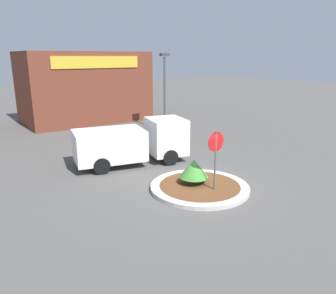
{
  "coord_description": "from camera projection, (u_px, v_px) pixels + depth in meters",
  "views": [
    {
      "loc": [
        -8.48,
        -9.82,
        5.43
      ],
      "look_at": [
        -0.23,
        2.01,
        1.43
      ],
      "focal_mm": 35.0,
      "sensor_mm": 36.0,
      "label": 1
    }
  ],
  "objects": [
    {
      "name": "ground_plane",
      "position": [
        200.0,
        189.0,
        13.88
      ],
      "size": [
        120.0,
        120.0,
        0.0
      ],
      "primitive_type": "plane",
      "color": "#514F4C"
    },
    {
      "name": "traffic_island",
      "position": [
        200.0,
        187.0,
        13.86
      ],
      "size": [
        4.17,
        4.17,
        0.17
      ],
      "color": "#BCB7AD",
      "rests_on": "ground_plane"
    },
    {
      "name": "stop_sign",
      "position": [
        216.0,
        150.0,
        13.01
      ],
      "size": [
        0.8,
        0.07,
        2.6
      ],
      "color": "#4C4C51",
      "rests_on": "ground_plane"
    },
    {
      "name": "island_shrub",
      "position": [
        194.0,
        168.0,
        13.92
      ],
      "size": [
        1.24,
        1.24,
        1.06
      ],
      "color": "brown",
      "rests_on": "traffic_island"
    },
    {
      "name": "utility_truck",
      "position": [
        132.0,
        142.0,
        16.9
      ],
      "size": [
        6.05,
        3.31,
        2.25
      ],
      "rotation": [
        0.0,
        0.0,
        -0.22
      ],
      "color": "white",
      "rests_on": "ground_plane"
    },
    {
      "name": "storefront_building",
      "position": [
        84.0,
        87.0,
        28.06
      ],
      "size": [
        10.09,
        6.07,
        5.81
      ],
      "color": "brown",
      "rests_on": "ground_plane"
    },
    {
      "name": "light_pole",
      "position": [
        165.0,
        85.0,
        24.24
      ],
      "size": [
        0.7,
        0.3,
        5.65
      ],
      "color": "#4C4C51",
      "rests_on": "ground_plane"
    }
  ]
}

